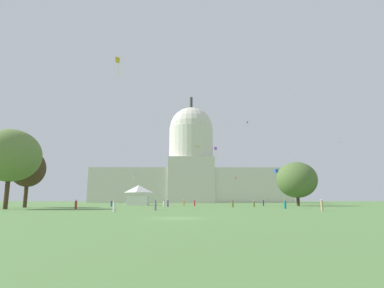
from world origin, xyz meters
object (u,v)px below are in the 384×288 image
(person_grey_mid_center, at_px, (155,206))
(person_red_mid_right, at_px, (194,203))
(tree_west_near, at_px, (28,169))
(kite_magenta_low, at_px, (134,175))
(person_orange_deep_crowd, at_px, (184,203))
(person_white_mid_left, at_px, (164,203))
(person_navy_near_tent, at_px, (263,203))
(person_teal_lawn_far_left, at_px, (285,205))
(tree_east_near, at_px, (297,180))
(person_purple_edge_east, at_px, (168,203))
(person_denim_front_center, at_px, (111,204))
(tree_west_mid, at_px, (11,155))
(kite_pink_low, at_px, (236,178))
(person_white_back_left, at_px, (114,207))
(kite_white_low, at_px, (338,144))
(person_red_near_tree_east, at_px, (76,205))
(capitol_building, at_px, (191,170))
(kite_turquoise_mid, at_px, (247,123))
(kite_violet_low, at_px, (216,148))
(tree_east_mid, at_px, (298,185))
(person_olive_back_center, at_px, (233,204))
(person_olive_near_tree_west, at_px, (254,204))
(event_tent, at_px, (138,195))
(person_tan_front_left, at_px, (322,206))
(kite_blue_low, at_px, (276,171))
(kite_orange_mid, at_px, (197,147))

(person_grey_mid_center, relative_size, person_red_mid_right, 0.91)
(tree_west_near, distance_m, kite_magenta_low, 65.50)
(person_orange_deep_crowd, height_order, kite_magenta_low, kite_magenta_low)
(person_white_mid_left, xyz_separation_m, kite_magenta_low, (-16.60, 47.39, 11.21))
(person_navy_near_tent, bearing_deg, person_teal_lawn_far_left, -63.01)
(tree_east_near, height_order, person_teal_lawn_far_left, tree_east_near)
(person_purple_edge_east, distance_m, person_denim_front_center, 14.54)
(tree_west_mid, relative_size, kite_pink_low, 9.66)
(person_white_back_left, xyz_separation_m, kite_magenta_low, (-13.21, 89.53, 11.21))
(tree_west_mid, distance_m, kite_magenta_low, 77.43)
(kite_white_low, bearing_deg, person_grey_mid_center, -0.08)
(tree_west_mid, distance_m, person_red_near_tree_east, 14.69)
(capitol_building, bearing_deg, tree_east_near, -75.78)
(person_white_back_left, distance_m, kite_turquoise_mid, 95.66)
(kite_violet_low, bearing_deg, person_white_mid_left, 20.61)
(person_white_back_left, distance_m, person_denim_front_center, 36.65)
(person_white_mid_left, bearing_deg, capitol_building, 40.30)
(tree_east_mid, xyz_separation_m, person_white_mid_left, (-50.70, -41.55, -6.70))
(person_olive_back_center, relative_size, person_navy_near_tent, 0.89)
(capitol_building, xyz_separation_m, person_olive_near_tree_west, (13.24, -122.12, -19.65))
(tree_west_mid, bearing_deg, event_tent, 68.32)
(tree_west_mid, xyz_separation_m, person_orange_deep_crowd, (30.24, 32.39, -8.51))
(event_tent, distance_m, person_tan_front_left, 61.92)
(person_orange_deep_crowd, bearing_deg, person_teal_lawn_far_left, -129.21)
(person_olive_back_center, relative_size, person_white_mid_left, 1.00)
(person_navy_near_tent, relative_size, kite_violet_low, 0.50)
(person_white_back_left, xyz_separation_m, kite_violet_low, (17.78, 46.61, 15.61))
(tree_west_near, relative_size, person_red_mid_right, 7.06)
(person_red_mid_right, xyz_separation_m, person_purple_edge_east, (-6.44, -9.20, 0.00))
(capitol_building, height_order, kite_white_low, capitol_building)
(kite_blue_low, bearing_deg, person_navy_near_tent, 128.78)
(person_red_mid_right, bearing_deg, person_olive_near_tree_west, 146.51)
(person_red_mid_right, xyz_separation_m, person_white_back_left, (-11.50, -40.96, -0.09))
(person_red_mid_right, distance_m, person_white_mid_left, 8.19)
(person_white_back_left, height_order, person_white_mid_left, person_white_mid_left)
(capitol_building, relative_size, kite_pink_low, 82.93)
(tree_west_near, bearing_deg, kite_orange_mid, 42.84)
(tree_east_mid, relative_size, person_olive_back_center, 7.84)
(tree_east_near, relative_size, person_olive_near_tree_west, 8.90)
(tree_east_near, bearing_deg, person_teal_lawn_far_left, -113.59)
(person_red_mid_right, distance_m, kite_magenta_low, 55.62)
(event_tent, relative_size, person_red_mid_right, 3.71)
(person_grey_mid_center, bearing_deg, capitol_building, -163.60)
(event_tent, xyz_separation_m, kite_violet_low, (23.07, -7.04, 13.26))
(kite_turquoise_mid, bearing_deg, person_white_back_left, 88.19)
(capitol_building, height_order, tree_west_mid, capitol_building)
(person_tan_front_left, bearing_deg, kite_violet_low, 47.35)
(tree_west_near, height_order, kite_turquoise_mid, kite_turquoise_mid)
(tree_east_near, relative_size, person_purple_edge_east, 8.20)
(person_navy_near_tent, height_order, kite_turquoise_mid, kite_turquoise_mid)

